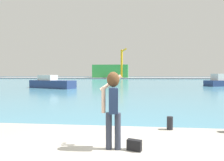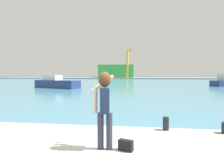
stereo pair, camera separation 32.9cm
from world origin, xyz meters
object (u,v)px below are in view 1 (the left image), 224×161
(handbag, at_px, (134,145))
(boat_moored, at_px, (52,83))
(harbor_bollard, at_px, (170,123))
(boat_moored_2, at_px, (222,82))
(person_photographer, at_px, (113,102))
(port_crane, at_px, (122,60))
(warehouse_left, at_px, (111,71))

(handbag, distance_m, boat_moored, 28.96)
(handbag, distance_m, harbor_bollard, 2.09)
(handbag, bearing_deg, boat_moored_2, 64.50)
(person_photographer, distance_m, boat_moored_2, 38.05)
(handbag, xyz_separation_m, boat_moored, (-12.76, 26.00, 0.08))
(harbor_bollard, xyz_separation_m, boat_moored, (-13.84, 24.22, 0.00))
(harbor_bollard, xyz_separation_m, boat_moored_2, (15.21, 32.39, 0.02))
(handbag, relative_size, harbor_bollard, 0.81)
(handbag, height_order, harbor_bollard, harbor_bollard)
(person_photographer, xyz_separation_m, boat_moored_2, (16.78, 34.14, -0.84))
(harbor_bollard, height_order, port_crane, port_crane)
(boat_moored, bearing_deg, port_crane, 104.37)
(handbag, height_order, boat_moored, boat_moored)
(harbor_bollard, height_order, warehouse_left, warehouse_left)
(handbag, bearing_deg, warehouse_left, 96.53)
(boat_moored_2, bearing_deg, port_crane, 88.04)
(handbag, distance_m, boat_moored_2, 37.86)
(boat_moored, bearing_deg, warehouse_left, 109.91)
(handbag, relative_size, port_crane, 0.02)
(boat_moored, bearing_deg, person_photographer, -43.06)
(harbor_bollard, bearing_deg, port_crane, 93.94)
(harbor_bollard, height_order, boat_moored_2, boat_moored_2)
(harbor_bollard, bearing_deg, warehouse_left, 97.33)
(boat_moored, relative_size, port_crane, 0.62)
(boat_moored_2, relative_size, port_crane, 0.55)
(port_crane, bearing_deg, boat_moored, -97.27)
(handbag, height_order, warehouse_left, warehouse_left)
(handbag, bearing_deg, boat_moored, 116.13)
(handbag, height_order, boat_moored_2, boat_moored_2)
(person_photographer, height_order, boat_moored_2, person_photographer)
(person_photographer, relative_size, harbor_bollard, 4.42)
(person_photographer, distance_m, handbag, 1.06)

